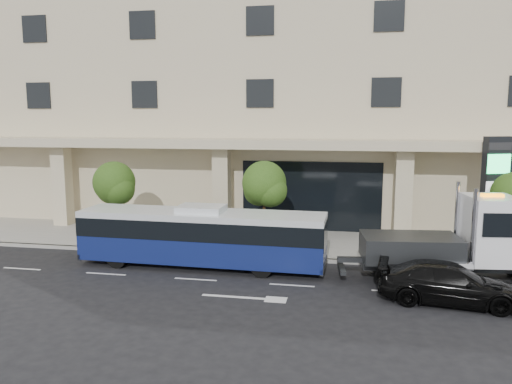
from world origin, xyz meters
TOP-DOWN VIEW (x-y plane):
  - ground at (0.00, 0.00)m, footprint 120.00×120.00m
  - sidewalk at (0.00, 5.00)m, footprint 120.00×6.00m
  - curb at (0.00, 2.00)m, footprint 120.00×0.30m
  - convention_center at (-0.00, 15.42)m, footprint 60.00×17.60m
  - tree_left at (-9.97, 3.59)m, footprint 2.27×2.20m
  - tree_mid at (-1.97, 3.59)m, footprint 2.28×2.20m
  - city_bus at (-4.26, 0.29)m, footprint 11.04×2.57m
  - tow_truck at (6.93, 0.15)m, footprint 8.83×2.98m
  - black_sedan at (5.78, -2.34)m, footprint 5.18×2.57m
  - signage_pylon at (9.19, 5.29)m, footprint 1.47×0.99m

SIDE VIEW (x-z plane):
  - ground at x=0.00m, z-range 0.00..0.00m
  - sidewalk at x=0.00m, z-range 0.00..0.15m
  - curb at x=0.00m, z-range 0.00..0.15m
  - black_sedan at x=5.78m, z-range 0.00..1.45m
  - city_bus at x=-4.26m, z-range 0.02..2.81m
  - tow_truck at x=6.93m, z-range -0.35..3.64m
  - signage_pylon at x=9.19m, z-range 0.20..5.78m
  - tree_left at x=-9.97m, z-range 1.00..5.22m
  - tree_mid at x=-1.97m, z-range 1.07..5.45m
  - convention_center at x=0.00m, z-range -0.03..19.97m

